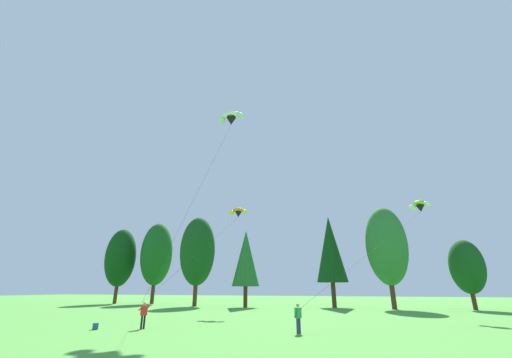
% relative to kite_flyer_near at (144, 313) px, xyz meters
% --- Properties ---
extents(treeline_tree_a, '(5.33, 5.33, 13.06)m').
position_rel_kite_flyer_near_xyz_m(treeline_tree_a, '(-27.55, 29.73, 6.91)').
color(treeline_tree_a, '#472D19').
rests_on(treeline_tree_a, ground_plane).
extents(treeline_tree_b, '(5.61, 5.61, 14.10)m').
position_rel_kite_flyer_near_xyz_m(treeline_tree_b, '(-21.09, 31.40, 7.54)').
color(treeline_tree_b, '#472D19').
rests_on(treeline_tree_b, ground_plane).
extents(treeline_tree_c, '(5.45, 5.45, 13.53)m').
position_rel_kite_flyer_near_xyz_m(treeline_tree_c, '(-10.15, 26.41, 7.20)').
color(treeline_tree_c, '#472D19').
rests_on(treeline_tree_c, ground_plane).
extents(treeline_tree_d, '(4.00, 4.00, 10.90)m').
position_rel_kite_flyer_near_xyz_m(treeline_tree_d, '(-1.88, 26.00, 5.83)').
color(treeline_tree_d, '#472D19').
rests_on(treeline_tree_d, ground_plane).
extents(treeline_tree_e, '(4.46, 4.46, 13.01)m').
position_rel_kite_flyer_near_xyz_m(treeline_tree_e, '(10.25, 29.46, 7.15)').
color(treeline_tree_e, '#472D19').
rests_on(treeline_tree_e, ground_plane).
extents(treeline_tree_f, '(5.42, 5.42, 13.39)m').
position_rel_kite_flyer_near_xyz_m(treeline_tree_f, '(17.94, 27.64, 7.11)').
color(treeline_tree_f, '#472D19').
rests_on(treeline_tree_f, ground_plane).
extents(treeline_tree_g, '(4.12, 4.12, 8.61)m').
position_rel_kite_flyer_near_xyz_m(treeline_tree_g, '(27.36, 28.80, 4.21)').
color(treeline_tree_g, '#472D19').
rests_on(treeline_tree_g, ground_plane).
extents(kite_flyer_near, '(0.69, 0.71, 1.69)m').
position_rel_kite_flyer_near_xyz_m(kite_flyer_near, '(0.00, 0.00, 0.00)').
color(kite_flyer_near, black).
rests_on(kite_flyer_near, ground_plane).
extents(kite_flyer_mid, '(0.45, 0.59, 1.69)m').
position_rel_kite_flyer_near_xyz_m(kite_flyer_mid, '(10.30, 0.95, -0.01)').
color(kite_flyer_mid, navy).
rests_on(kite_flyer_mid, ground_plane).
extents(parafoil_kite_high_orange, '(2.61, 16.89, 10.51)m').
position_rel_kite_flyer_near_xyz_m(parafoil_kite_high_orange, '(0.37, 16.54, 10.54)').
color(parafoil_kite_high_orange, orange).
extents(parafoil_kite_mid_lime_white, '(12.22, 18.58, 10.72)m').
position_rel_kite_flyer_near_xyz_m(parafoil_kite_mid_lime_white, '(21.18, 18.34, 10.22)').
color(parafoil_kite_mid_lime_white, '#93D633').
extents(parafoil_kite_far_white, '(3.93, 13.99, 22.37)m').
position_rel_kite_flyer_near_xyz_m(parafoil_kite_far_white, '(0.34, 13.36, 22.15)').
color(parafoil_kite_far_white, white).
extents(backpack, '(0.39, 0.35, 0.40)m').
position_rel_kite_flyer_near_xyz_m(backpack, '(-2.75, -1.19, -0.80)').
color(backpack, '#234C89').
rests_on(backpack, ground_plane).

